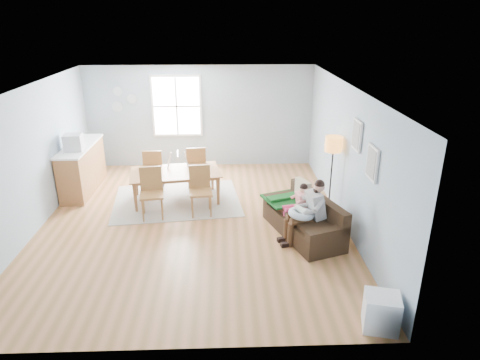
{
  "coord_description": "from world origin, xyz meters",
  "views": [
    {
      "loc": [
        0.66,
        -7.76,
        3.95
      ],
      "look_at": [
        0.93,
        -0.25,
        1.0
      ],
      "focal_mm": 32.0,
      "sensor_mm": 36.0,
      "label": 1
    }
  ],
  "objects_px": {
    "chair_se": "(200,186)",
    "sofa": "(305,221)",
    "chair_ne": "(196,164)",
    "chair_nw": "(153,167)",
    "toddler": "(299,200)",
    "chair_sw": "(151,189)",
    "floor_lamp": "(333,151)",
    "storage_cube": "(381,312)",
    "father": "(308,210)",
    "baby_swing": "(179,175)",
    "monitor": "(73,142)",
    "dining_table": "(176,187)",
    "counter": "(82,167)"
  },
  "relations": [
    {
      "from": "chair_nw",
      "to": "baby_swing",
      "type": "distance_m",
      "value": 0.63
    },
    {
      "from": "dining_table",
      "to": "chair_nw",
      "type": "xyz_separation_m",
      "value": [
        -0.58,
        0.61,
        0.24
      ]
    },
    {
      "from": "sofa",
      "to": "toddler",
      "type": "bearing_deg",
      "value": 131.05
    },
    {
      "from": "toddler",
      "to": "chair_ne",
      "type": "relative_size",
      "value": 0.74
    },
    {
      "from": "toddler",
      "to": "storage_cube",
      "type": "distance_m",
      "value": 2.89
    },
    {
      "from": "dining_table",
      "to": "chair_ne",
      "type": "height_order",
      "value": "chair_ne"
    },
    {
      "from": "dining_table",
      "to": "monitor",
      "type": "bearing_deg",
      "value": 161.3
    },
    {
      "from": "storage_cube",
      "to": "chair_se",
      "type": "xyz_separation_m",
      "value": [
        -2.56,
        3.65,
        0.34
      ]
    },
    {
      "from": "chair_ne",
      "to": "counter",
      "type": "distance_m",
      "value": 2.67
    },
    {
      "from": "toddler",
      "to": "chair_sw",
      "type": "distance_m",
      "value": 2.99
    },
    {
      "from": "sofa",
      "to": "chair_sw",
      "type": "relative_size",
      "value": 1.95
    },
    {
      "from": "chair_sw",
      "to": "monitor",
      "type": "bearing_deg",
      "value": 149.19
    },
    {
      "from": "storage_cube",
      "to": "baby_swing",
      "type": "distance_m",
      "value": 5.69
    },
    {
      "from": "father",
      "to": "baby_swing",
      "type": "height_order",
      "value": "father"
    },
    {
      "from": "toddler",
      "to": "chair_nw",
      "type": "height_order",
      "value": "chair_nw"
    },
    {
      "from": "chair_ne",
      "to": "chair_nw",
      "type": "bearing_deg",
      "value": -173.44
    },
    {
      "from": "chair_sw",
      "to": "baby_swing",
      "type": "bearing_deg",
      "value": 70.55
    },
    {
      "from": "dining_table",
      "to": "baby_swing",
      "type": "bearing_deg",
      "value": 78.73
    },
    {
      "from": "floor_lamp",
      "to": "chair_ne",
      "type": "relative_size",
      "value": 1.61
    },
    {
      "from": "baby_swing",
      "to": "chair_sw",
      "type": "bearing_deg",
      "value": -109.45
    },
    {
      "from": "chair_nw",
      "to": "monitor",
      "type": "xyz_separation_m",
      "value": [
        -1.67,
        -0.25,
        0.7
      ]
    },
    {
      "from": "father",
      "to": "dining_table",
      "type": "height_order",
      "value": "father"
    },
    {
      "from": "sofa",
      "to": "father",
      "type": "xyz_separation_m",
      "value": [
        -0.03,
        -0.29,
        0.37
      ]
    },
    {
      "from": "toddler",
      "to": "monitor",
      "type": "xyz_separation_m",
      "value": [
        -4.72,
        1.84,
        0.64
      ]
    },
    {
      "from": "monitor",
      "to": "toddler",
      "type": "bearing_deg",
      "value": -21.31
    },
    {
      "from": "floor_lamp",
      "to": "storage_cube",
      "type": "relative_size",
      "value": 3.15
    },
    {
      "from": "father",
      "to": "chair_se",
      "type": "bearing_deg",
      "value": 147.06
    },
    {
      "from": "chair_se",
      "to": "sofa",
      "type": "bearing_deg",
      "value": -26.41
    },
    {
      "from": "father",
      "to": "chair_sw",
      "type": "xyz_separation_m",
      "value": [
        -2.99,
        1.18,
        -0.04
      ]
    },
    {
      "from": "floor_lamp",
      "to": "monitor",
      "type": "bearing_deg",
      "value": 167.93
    },
    {
      "from": "chair_ne",
      "to": "monitor",
      "type": "height_order",
      "value": "monitor"
    },
    {
      "from": "floor_lamp",
      "to": "father",
      "type": "bearing_deg",
      "value": -121.04
    },
    {
      "from": "floor_lamp",
      "to": "baby_swing",
      "type": "distance_m",
      "value": 3.61
    },
    {
      "from": "father",
      "to": "toddler",
      "type": "bearing_deg",
      "value": 102.78
    },
    {
      "from": "chair_sw",
      "to": "monitor",
      "type": "height_order",
      "value": "monitor"
    },
    {
      "from": "chair_nw",
      "to": "storage_cube",
      "type": "bearing_deg",
      "value": -52.78
    },
    {
      "from": "storage_cube",
      "to": "chair_sw",
      "type": "bearing_deg",
      "value": 135.05
    },
    {
      "from": "sofa",
      "to": "chair_nw",
      "type": "xyz_separation_m",
      "value": [
        -3.18,
        2.24,
        0.32
      ]
    },
    {
      "from": "monitor",
      "to": "dining_table",
      "type": "bearing_deg",
      "value": -9.18
    },
    {
      "from": "sofa",
      "to": "storage_cube",
      "type": "distance_m",
      "value": 2.7
    },
    {
      "from": "chair_se",
      "to": "baby_swing",
      "type": "height_order",
      "value": "chair_se"
    },
    {
      "from": "chair_ne",
      "to": "storage_cube",
      "type": "bearing_deg",
      "value": -61.45
    },
    {
      "from": "chair_sw",
      "to": "chair_se",
      "type": "bearing_deg",
      "value": 6.64
    },
    {
      "from": "toddler",
      "to": "dining_table",
      "type": "distance_m",
      "value": 2.9
    },
    {
      "from": "storage_cube",
      "to": "baby_swing",
      "type": "height_order",
      "value": "baby_swing"
    },
    {
      "from": "chair_nw",
      "to": "monitor",
      "type": "height_order",
      "value": "monitor"
    },
    {
      "from": "chair_se",
      "to": "counter",
      "type": "height_order",
      "value": "counter"
    },
    {
      "from": "sofa",
      "to": "chair_se",
      "type": "bearing_deg",
      "value": 153.59
    },
    {
      "from": "toddler",
      "to": "dining_table",
      "type": "relative_size",
      "value": 0.4
    },
    {
      "from": "dining_table",
      "to": "chair_sw",
      "type": "relative_size",
      "value": 1.88
    }
  ]
}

